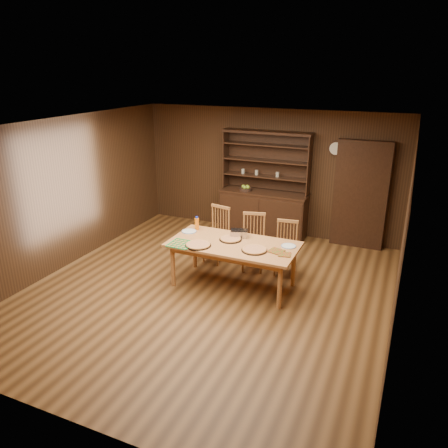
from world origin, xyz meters
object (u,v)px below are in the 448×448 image
at_px(china_hutch, 264,207).
at_px(chair_center, 253,240).
at_px(dining_table, 233,248).
at_px(juice_bottle, 197,223).
at_px(chair_right, 286,246).
at_px(chair_left, 218,232).

bearing_deg(china_hutch, chair_center, -77.43).
bearing_deg(china_hutch, dining_table, -82.78).
bearing_deg(juice_bottle, chair_right, 19.05).
bearing_deg(chair_right, chair_center, 177.72).
bearing_deg(dining_table, chair_center, 85.65).
distance_m(chair_center, juice_bottle, 1.03).
distance_m(dining_table, chair_right, 1.06).
distance_m(dining_table, chair_center, 0.79).
relative_size(chair_left, chair_right, 1.10).
height_order(china_hutch, chair_left, china_hutch).
xyz_separation_m(chair_center, chair_right, (0.57, 0.05, -0.04)).
relative_size(dining_table, chair_right, 2.17).
height_order(china_hutch, chair_right, china_hutch).
bearing_deg(juice_bottle, chair_left, 72.40).
bearing_deg(china_hutch, juice_bottle, -103.66).
bearing_deg(chair_center, dining_table, -109.70).
bearing_deg(dining_table, china_hutch, 97.22).
height_order(chair_center, chair_right, chair_center).
height_order(chair_right, juice_bottle, juice_bottle).
bearing_deg(chair_center, china_hutch, 87.22).
xyz_separation_m(china_hutch, juice_bottle, (-0.51, -2.08, 0.26)).
height_order(dining_table, juice_bottle, juice_bottle).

